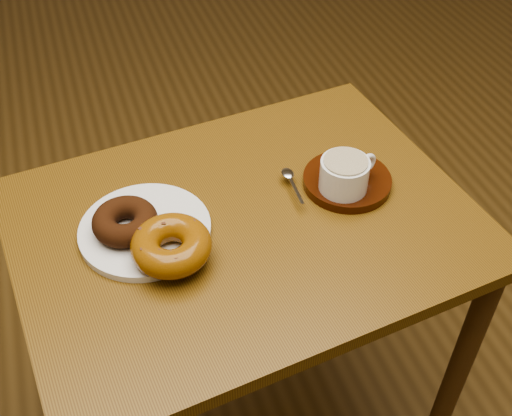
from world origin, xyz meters
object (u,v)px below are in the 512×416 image
object	(u,v)px
donut_plate	(145,230)
coffee_cup	(345,174)
cafe_table	(246,264)
saucer	(347,181)

from	to	relation	value
donut_plate	coffee_cup	size ratio (longest dim) A/B	1.96
cafe_table	coffee_cup	xyz separation A→B (m)	(0.18, 0.01, 0.16)
saucer	coffee_cup	bearing A→B (deg)	-129.53
cafe_table	saucer	distance (m)	0.24
donut_plate	saucer	bearing A→B (deg)	0.72
cafe_table	coffee_cup	bearing A→B (deg)	-4.79
cafe_table	coffee_cup	distance (m)	0.24
donut_plate	saucer	size ratio (longest dim) A/B	1.39
coffee_cup	cafe_table	bearing A→B (deg)	166.90
donut_plate	coffee_cup	world-z (taller)	coffee_cup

